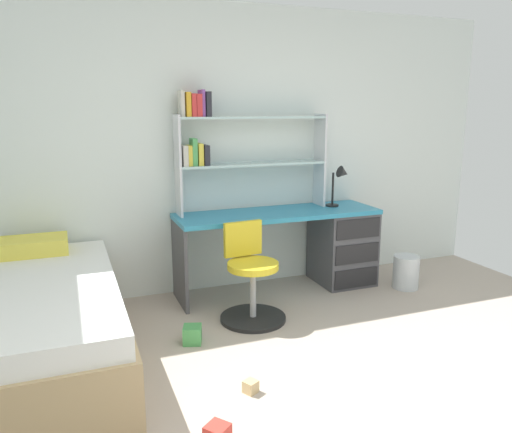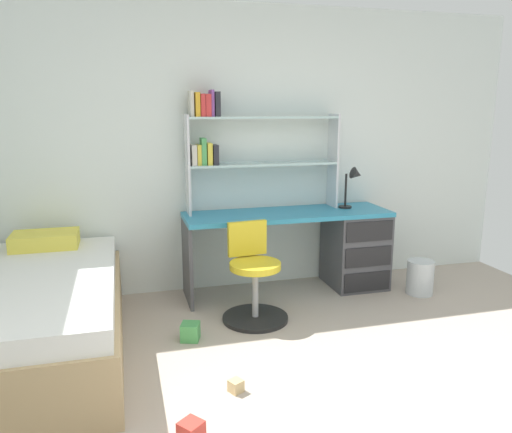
{
  "view_description": "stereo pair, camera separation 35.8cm",
  "coord_description": "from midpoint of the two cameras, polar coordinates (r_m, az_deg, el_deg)",
  "views": [
    {
      "loc": [
        -1.36,
        -1.52,
        1.64
      ],
      "look_at": [
        -0.1,
        1.74,
        0.88
      ],
      "focal_mm": 34.93,
      "sensor_mm": 36.0,
      "label": 1
    },
    {
      "loc": [
        -1.02,
        -1.64,
        1.64
      ],
      "look_at": [
        -0.1,
        1.74,
        0.88
      ],
      "focal_mm": 34.93,
      "sensor_mm": 36.0,
      "label": 2
    }
  ],
  "objects": [
    {
      "name": "room_shell",
      "position": [
        2.87,
        -21.52,
        3.89
      ],
      "size": [
        5.41,
        6.49,
        2.53
      ],
      "color": "silver",
      "rests_on": "ground_plane"
    },
    {
      "name": "toy_block_green_3",
      "position": [
        3.69,
        -10.15,
        -13.24
      ],
      "size": [
        0.16,
        0.16,
        0.13
      ],
      "primitive_type": "cube",
      "rotation": [
        0.0,
        0.0,
        1.25
      ],
      "color": "#479E51",
      "rests_on": "ground_plane"
    },
    {
      "name": "bookshelf_hutch",
      "position": [
        4.36,
        -5.36,
        8.65
      ],
      "size": [
        1.36,
        0.22,
        1.05
      ],
      "color": "silver",
      "rests_on": "desk"
    },
    {
      "name": "waste_bin",
      "position": [
        4.79,
        14.77,
        -6.19
      ],
      "size": [
        0.24,
        0.24,
        0.31
      ],
      "primitive_type": "cylinder",
      "color": "silver",
      "rests_on": "ground_plane"
    },
    {
      "name": "bed_platform",
      "position": [
        3.62,
        -26.93,
        -11.16
      ],
      "size": [
        1.11,
        1.98,
        0.68
      ],
      "color": "tan",
      "rests_on": "ground_plane"
    },
    {
      "name": "swivel_chair",
      "position": [
        3.94,
        -3.18,
        -7.66
      ],
      "size": [
        0.52,
        0.52,
        0.76
      ],
      "color": "black",
      "rests_on": "ground_plane"
    },
    {
      "name": "desk_lamp",
      "position": [
        4.65,
        7.53,
        4.21
      ],
      "size": [
        0.2,
        0.17,
        0.38
      ],
      "color": "black",
      "rests_on": "desk"
    },
    {
      "name": "toy_block_natural_0",
      "position": [
        3.1,
        -4.12,
        -18.95
      ],
      "size": [
        0.1,
        0.1,
        0.07
      ],
      "primitive_type": "cube",
      "rotation": [
        0.0,
        0.0,
        2.06
      ],
      "color": "tan",
      "rests_on": "ground_plane"
    },
    {
      "name": "desk",
      "position": [
        4.69,
        5.79,
        -2.93
      ],
      "size": [
        1.83,
        0.55,
        0.74
      ],
      "color": "teal",
      "rests_on": "ground_plane"
    }
  ]
}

